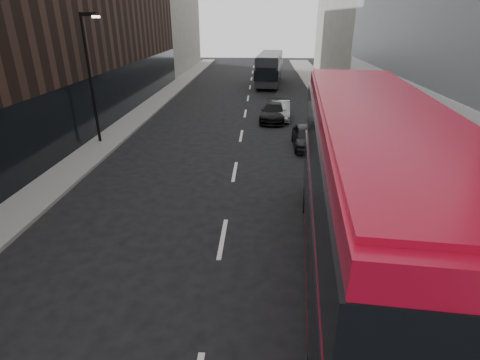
# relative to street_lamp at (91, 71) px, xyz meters

# --- Properties ---
(sidewalk_right) EXTENTS (3.00, 80.00, 0.15)m
(sidewalk_right) POSITION_rel_street_lamp_xyz_m (15.72, 7.00, -4.11)
(sidewalk_right) COLOR slate
(sidewalk_right) RESTS_ON ground
(sidewalk_left) EXTENTS (2.00, 80.00, 0.15)m
(sidewalk_left) POSITION_rel_street_lamp_xyz_m (0.22, 7.00, -4.11)
(sidewalk_left) COLOR slate
(sidewalk_left) RESTS_ON ground
(building_left_mid) EXTENTS (5.00, 24.00, 14.00)m
(building_left_mid) POSITION_rel_street_lamp_xyz_m (-3.28, 12.00, 2.82)
(building_left_mid) COLOR black
(building_left_mid) RESTS_ON ground
(building_left_far) EXTENTS (5.00, 20.00, 13.00)m
(building_left_far) POSITION_rel_street_lamp_xyz_m (-3.28, 34.00, 2.32)
(building_left_far) COLOR slate
(building_left_far) RESTS_ON ground
(street_lamp) EXTENTS (1.06, 0.22, 7.00)m
(street_lamp) POSITION_rel_street_lamp_xyz_m (0.00, 0.00, 0.00)
(street_lamp) COLOR black
(street_lamp) RESTS_ON sidewalk_left
(red_bus) EXTENTS (4.08, 12.81, 5.09)m
(red_bus) POSITION_rel_street_lamp_xyz_m (12.20, -12.02, -1.35)
(red_bus) COLOR #9F0920
(red_bus) RESTS_ON ground
(grey_bus) EXTENTS (3.30, 10.39, 3.31)m
(grey_bus) POSITION_rel_street_lamp_xyz_m (10.31, 21.96, -2.41)
(grey_bus) COLOR black
(grey_bus) RESTS_ON ground
(car_a) EXTENTS (1.49, 3.69, 1.26)m
(car_a) POSITION_rel_street_lamp_xyz_m (12.05, 0.01, -3.55)
(car_a) COLOR black
(car_a) RESTS_ON ground
(car_b) EXTENTS (1.49, 3.90, 1.27)m
(car_b) POSITION_rel_street_lamp_xyz_m (10.86, 6.46, -3.55)
(car_b) COLOR gray
(car_b) RESTS_ON ground
(car_c) EXTENTS (2.20, 4.50, 1.26)m
(car_c) POSITION_rel_street_lamp_xyz_m (10.35, 6.00, -3.55)
(car_c) COLOR black
(car_c) RESTS_ON ground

